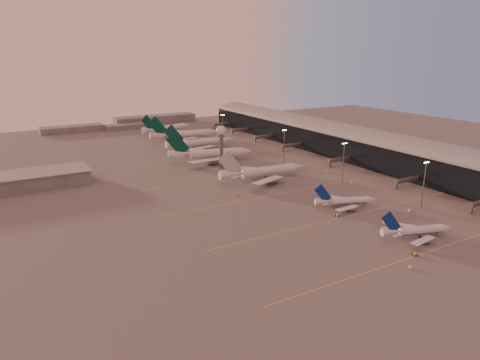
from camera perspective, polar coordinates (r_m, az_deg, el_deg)
ground at (r=197.79m, az=12.53°, el=-6.56°), size 700.00×700.00×0.00m
taxiway_markings at (r=255.97m, az=9.18°, el=-0.98°), size 180.00×185.25×0.02m
terminal at (r=342.91m, az=13.80°, el=5.06°), size 57.00×362.00×23.04m
hangar at (r=282.08m, az=-27.69°, el=-0.15°), size 82.00×27.00×8.50m
radar_tower at (r=289.58m, az=-2.52°, el=5.55°), size 6.40×6.40×31.10m
mast_a at (r=234.71m, az=23.33°, el=-0.28°), size 3.60×0.56×25.00m
mast_b at (r=267.61m, az=13.63°, el=2.59°), size 3.60×0.56×25.00m
mast_c at (r=305.78m, az=5.90°, el=4.70°), size 3.60×0.56×25.00m
mast_d at (r=380.23m, az=-2.31°, el=7.12°), size 3.60×0.56×25.00m
distant_horizon at (r=480.79m, az=-14.18°, el=7.45°), size 165.00×37.50×9.00m
narrowbody_near at (r=199.96m, az=22.46°, el=-6.38°), size 32.83×25.78×13.24m
narrowbody_mid at (r=226.87m, az=13.87°, el=-2.87°), size 32.41×25.40×13.20m
widebody_white at (r=268.61m, az=3.09°, el=0.86°), size 59.46×47.49×20.91m
greentail_a at (r=315.11m, az=-3.88°, el=3.30°), size 61.82×49.25×23.01m
greentail_b at (r=355.99m, az=-5.24°, el=4.80°), size 61.19×49.42×22.23m
greentail_c at (r=392.05m, az=-7.34°, el=5.86°), size 64.38×51.73×23.42m
greentail_d at (r=429.30m, az=-9.67°, el=6.63°), size 55.73×44.36×20.82m
gsv_truck_a at (r=172.53m, az=21.75°, el=-10.55°), size 6.00×4.89×2.34m
gsv_tug_near at (r=183.44m, az=22.30°, el=-9.17°), size 3.55×4.44×1.10m
gsv_catering_a at (r=230.69m, az=21.72°, el=-3.37°), size 5.96×3.39×4.63m
gsv_tug_mid at (r=213.69m, az=12.86°, el=-4.63°), size 4.10×4.53×1.11m
gsv_truck_b at (r=268.28m, az=14.70°, el=-0.21°), size 6.65×4.19×2.53m
gsv_truck_c at (r=237.87m, az=-0.18°, el=-1.86°), size 5.69×3.55×2.16m
gsv_catering_b at (r=291.05m, az=11.51°, el=1.43°), size 4.63×2.38×3.71m
gsv_tug_far at (r=276.22m, az=2.73°, el=0.63°), size 3.65×3.37×0.90m
gsv_truck_d at (r=291.25m, az=-9.60°, el=1.39°), size 3.30×5.62×2.14m
gsv_tug_hangar at (r=344.88m, az=-0.63°, el=3.91°), size 3.91×2.70×1.03m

